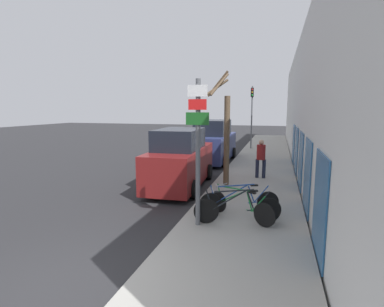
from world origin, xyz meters
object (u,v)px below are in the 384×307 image
bicycle_2 (239,201)px  parked_car_0 (180,160)px  bicycle_0 (238,208)px  signpost (198,148)px  street_tree (225,134)px  bicycle_1 (239,206)px  parked_car_1 (213,143)px  pedestrian_near (261,156)px  traffic_light (252,109)px

bicycle_2 → parked_car_0: parked_car_0 is taller
bicycle_0 → bicycle_2: (-0.04, 0.66, -0.01)m
signpost → street_tree: bearing=90.4°
bicycle_0 → bicycle_1: (0.01, 0.28, -0.02)m
bicycle_0 → bicycle_2: bicycle_0 is taller
signpost → bicycle_0: (0.95, 0.40, -1.59)m
signpost → parked_car_1: (-1.67, 9.77, -1.01)m
parked_car_0 → parked_car_1: parked_car_1 is taller
signpost → pedestrian_near: signpost is taller
signpost → parked_car_1: size_ratio=0.75×
bicycle_1 → traffic_light: size_ratio=0.42×
signpost → street_tree: street_tree is taller
bicycle_2 → parked_car_1: bearing=-4.5°
bicycle_0 → traffic_light: bearing=-14.8°
bicycle_1 → pedestrian_near: pedestrian_near is taller
bicycle_2 → traffic_light: 14.43m
traffic_light → bicycle_2: bearing=-86.3°
bicycle_0 → pedestrian_near: bearing=-21.4°
bicycle_1 → traffic_light: traffic_light is taller
bicycle_1 → traffic_light: bearing=33.0°
bicycle_2 → bicycle_1: bearing=166.2°
street_tree → signpost: bearing=-89.6°
signpost → bicycle_1: size_ratio=1.93×
parked_car_1 → street_tree: size_ratio=1.12×
bicycle_2 → bicycle_0: bearing=162.2°
bicycle_1 → parked_car_1: bearing=45.4°
parked_car_0 → parked_car_1: bearing=86.8°
parked_car_0 → traffic_light: 11.61m
bicycle_0 → signpost: bearing=94.6°
pedestrian_near → bicycle_0: bearing=86.1°
bicycle_1 → traffic_light: 14.81m
bicycle_1 → bicycle_2: size_ratio=0.89×
bicycle_2 → signpost: bearing=118.3°
bicycle_0 → bicycle_1: 0.28m
signpost → traffic_light: (-0.00, 15.24, 0.91)m
bicycle_0 → parked_car_0: bearing=18.9°
parked_car_0 → street_tree: size_ratio=1.11×
pedestrian_near → street_tree: 2.26m
parked_car_0 → pedestrian_near: parked_car_0 is taller
pedestrian_near → bicycle_2: bearing=85.2°
bicycle_2 → pedestrian_near: size_ratio=1.30×
bicycle_0 → pedestrian_near: 5.38m
street_tree → traffic_light: size_ratio=0.95×
signpost → traffic_light: traffic_light is taller
parked_car_0 → bicycle_0: bearing=-55.1°
bicycle_1 → street_tree: (-1.00, 3.50, 1.61)m
bicycle_2 → parked_car_0: (-2.66, 2.87, 0.53)m
bicycle_0 → street_tree: (-0.98, 3.77, 1.59)m
bicycle_2 → traffic_light: size_ratio=0.47×
pedestrian_near → traffic_light: 9.77m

